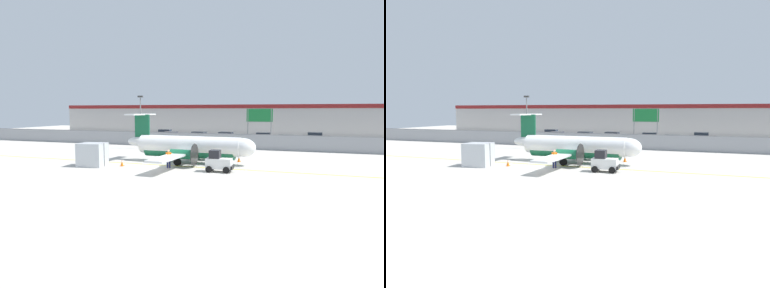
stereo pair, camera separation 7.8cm
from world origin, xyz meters
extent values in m
plane|color=#BCB7AD|center=(0.00, 0.00, 0.00)|extent=(140.00, 140.00, 0.00)
cube|color=yellow|center=(0.00, 2.00, 0.00)|extent=(84.00, 0.20, 0.01)
cube|color=gray|center=(0.00, 18.00, 1.00)|extent=(98.00, 0.04, 2.00)
cylinder|color=slate|center=(0.00, 18.00, 2.05)|extent=(98.00, 0.10, 0.10)
cube|color=#38383A|center=(0.00, 29.50, 0.06)|extent=(98.00, 17.00, 0.12)
cube|color=#BCB7B2|center=(0.00, 48.00, 3.25)|extent=(91.00, 8.00, 6.50)
cube|color=maroon|center=(0.00, 44.00, 6.10)|extent=(91.00, 0.20, 0.80)
cylinder|color=white|center=(1.26, 4.41, 1.75)|extent=(10.66, 2.19, 1.90)
ellipsoid|color=white|center=(6.83, 4.25, 1.75)|extent=(2.50, 1.87, 1.80)
ellipsoid|color=white|center=(-4.31, 4.56, 1.95)|extent=(3.02, 1.13, 1.05)
cylinder|color=#145938|center=(1.26, 4.41, 1.23)|extent=(9.56, 1.74, 1.48)
cube|color=white|center=(1.36, 4.40, 1.18)|extent=(2.04, 16.04, 0.18)
cylinder|color=#145938|center=(1.63, 7.00, 1.18)|extent=(2.22, 0.96, 0.90)
cone|color=black|center=(2.78, 6.97, 1.18)|extent=(0.46, 0.45, 0.44)
cylinder|color=#262626|center=(2.93, 6.96, 1.18)|extent=(0.10, 2.10, 2.10)
cylinder|color=#145938|center=(1.49, 1.80, 1.18)|extent=(2.22, 0.96, 0.90)
cone|color=black|center=(2.64, 1.77, 1.18)|extent=(0.46, 0.45, 0.44)
cylinder|color=#262626|center=(2.79, 1.76, 1.18)|extent=(0.10, 2.10, 2.10)
cube|color=#145938|center=(-4.04, 4.55, 3.30)|extent=(1.70, 0.23, 3.10)
cube|color=white|center=(-4.18, 4.56, 4.85)|extent=(1.23, 4.83, 0.14)
cylinder|color=#59595B|center=(5.00, 4.30, 0.79)|extent=(0.14, 0.14, 0.97)
cylinder|color=black|center=(5.00, 4.30, 0.30)|extent=(0.61, 0.24, 0.60)
cylinder|color=#59595B|center=(1.02, 6.62, 0.83)|extent=(0.14, 0.14, 0.90)
cylinder|color=black|center=(1.02, 6.62, 0.38)|extent=(0.77, 0.24, 0.76)
cylinder|color=#59595B|center=(0.90, 2.21, 0.83)|extent=(0.14, 0.14, 0.90)
cylinder|color=black|center=(0.90, 2.21, 0.38)|extent=(0.77, 0.24, 0.76)
cube|color=silver|center=(5.52, 0.33, 0.73)|extent=(2.25, 1.21, 0.90)
cube|color=black|center=(5.17, 0.31, 1.53)|extent=(0.95, 1.04, 0.70)
cube|color=black|center=(6.66, 0.38, 0.43)|extent=(0.21, 1.11, 0.30)
cylinder|color=black|center=(6.23, 0.96, 0.28)|extent=(0.57, 0.21, 0.56)
cylinder|color=black|center=(6.29, -0.24, 0.28)|extent=(0.57, 0.21, 0.56)
cylinder|color=black|center=(4.74, 0.89, 0.28)|extent=(0.57, 0.21, 0.56)
cylinder|color=black|center=(4.80, -0.31, 0.28)|extent=(0.57, 0.21, 0.56)
cylinder|color=#191E4C|center=(0.55, 0.67, 0.42)|extent=(0.19, 0.19, 0.85)
cylinder|color=#191E4C|center=(0.75, 0.71, 0.42)|extent=(0.19, 0.19, 0.85)
cylinder|color=orange|center=(0.65, 0.69, 1.15)|extent=(0.40, 0.40, 0.60)
cylinder|color=orange|center=(0.43, 0.64, 1.18)|extent=(0.12, 0.12, 0.55)
cylinder|color=orange|center=(0.86, 0.73, 1.18)|extent=(0.12, 0.12, 0.55)
sphere|color=tan|center=(0.65, 0.69, 1.59)|extent=(0.22, 0.22, 0.22)
cube|color=#B7BCC1|center=(-6.60, -0.72, 1.10)|extent=(2.63, 2.28, 2.20)
cube|color=#333338|center=(-6.60, -0.72, 1.10)|extent=(2.43, 0.38, 2.20)
cube|color=orange|center=(5.97, 6.59, 0.02)|extent=(0.36, 0.36, 0.04)
cone|color=orange|center=(5.97, 6.59, 0.34)|extent=(0.28, 0.28, 0.60)
cylinder|color=white|center=(5.97, 6.59, 0.42)|extent=(0.17, 0.17, 0.08)
cube|color=orange|center=(-3.96, 0.20, 0.02)|extent=(0.36, 0.36, 0.04)
cone|color=orange|center=(-3.96, 0.20, 0.34)|extent=(0.28, 0.28, 0.60)
cylinder|color=white|center=(-3.96, 0.20, 0.42)|extent=(0.17, 0.17, 0.08)
cube|color=silver|center=(-13.42, 31.22, 0.74)|extent=(4.27, 1.87, 0.80)
cube|color=#262D38|center=(-13.27, 31.22, 1.42)|extent=(2.26, 1.65, 0.56)
cylinder|color=black|center=(-14.78, 30.26, 0.42)|extent=(0.61, 0.22, 0.60)
cylinder|color=black|center=(-14.85, 32.06, 0.42)|extent=(0.61, 0.22, 0.60)
cylinder|color=black|center=(-11.98, 30.38, 0.42)|extent=(0.61, 0.22, 0.60)
cylinder|color=black|center=(-12.06, 32.17, 0.42)|extent=(0.61, 0.22, 0.60)
cube|color=navy|center=(-9.53, 25.33, 0.74)|extent=(4.22, 1.74, 0.80)
cube|color=#262D38|center=(-9.68, 25.33, 1.42)|extent=(2.22, 1.58, 0.56)
cylinder|color=black|center=(-8.14, 26.24, 0.42)|extent=(0.60, 0.21, 0.60)
cylinder|color=black|center=(-8.12, 24.44, 0.42)|extent=(0.60, 0.21, 0.60)
cylinder|color=black|center=(-10.94, 26.21, 0.42)|extent=(0.60, 0.21, 0.60)
cylinder|color=black|center=(-10.92, 24.41, 0.42)|extent=(0.60, 0.21, 0.60)
cube|color=slate|center=(-4.84, 26.63, 0.74)|extent=(4.36, 2.15, 0.80)
cube|color=#262D38|center=(-4.99, 26.65, 1.42)|extent=(2.36, 1.79, 0.56)
cylinder|color=black|center=(-3.35, 27.37, 0.42)|extent=(0.62, 0.26, 0.60)
cylinder|color=black|center=(-3.55, 25.58, 0.42)|extent=(0.62, 0.26, 0.60)
cylinder|color=black|center=(-6.13, 27.68, 0.42)|extent=(0.62, 0.26, 0.60)
cylinder|color=black|center=(-6.33, 25.89, 0.42)|extent=(0.62, 0.26, 0.60)
cube|color=silver|center=(-0.42, 27.56, 0.74)|extent=(4.25, 1.83, 0.80)
cube|color=#262D38|center=(-0.57, 27.57, 1.42)|extent=(2.25, 1.63, 0.56)
cylinder|color=black|center=(1.01, 28.42, 0.42)|extent=(0.61, 0.22, 0.60)
cylinder|color=black|center=(0.96, 26.62, 0.42)|extent=(0.61, 0.22, 0.60)
cylinder|color=black|center=(-1.79, 28.51, 0.42)|extent=(0.61, 0.22, 0.60)
cylinder|color=black|center=(-1.84, 26.71, 0.42)|extent=(0.61, 0.22, 0.60)
cube|color=navy|center=(5.68, 28.10, 0.74)|extent=(4.26, 1.85, 0.80)
cube|color=#262D38|center=(5.53, 28.09, 1.42)|extent=(2.25, 1.64, 0.56)
cylinder|color=black|center=(7.04, 29.05, 0.42)|extent=(0.61, 0.22, 0.60)
cylinder|color=black|center=(7.11, 27.25, 0.42)|extent=(0.61, 0.22, 0.60)
cylinder|color=black|center=(4.25, 28.94, 0.42)|extent=(0.61, 0.22, 0.60)
cylinder|color=black|center=(4.31, 27.15, 0.42)|extent=(0.61, 0.22, 0.60)
cube|color=#19662D|center=(9.19, 23.84, 0.74)|extent=(4.21, 1.73, 0.80)
cube|color=#262D38|center=(9.34, 23.84, 1.42)|extent=(2.21, 1.58, 0.56)
cylinder|color=black|center=(7.78, 22.95, 0.42)|extent=(0.60, 0.20, 0.60)
cylinder|color=black|center=(7.80, 24.75, 0.42)|extent=(0.60, 0.20, 0.60)
cylinder|color=black|center=(10.58, 22.93, 0.42)|extent=(0.60, 0.20, 0.60)
cylinder|color=black|center=(10.60, 24.73, 0.42)|extent=(0.60, 0.20, 0.60)
cube|color=black|center=(13.59, 31.48, 0.74)|extent=(4.30, 1.97, 0.80)
cube|color=#262D38|center=(13.44, 31.49, 1.42)|extent=(2.30, 1.70, 0.56)
cylinder|color=black|center=(15.04, 32.28, 0.42)|extent=(0.61, 0.24, 0.60)
cylinder|color=black|center=(14.93, 30.49, 0.42)|extent=(0.61, 0.24, 0.60)
cylinder|color=black|center=(12.25, 32.46, 0.42)|extent=(0.61, 0.24, 0.60)
cylinder|color=black|center=(12.14, 30.67, 0.42)|extent=(0.61, 0.24, 0.60)
cylinder|color=slate|center=(-9.29, 14.09, 3.50)|extent=(0.16, 0.16, 7.00)
cube|color=#333333|center=(-9.29, 14.09, 7.15)|extent=(0.70, 0.30, 0.24)
cylinder|color=slate|center=(4.44, 19.96, 2.75)|extent=(0.14, 0.14, 5.50)
cylinder|color=slate|center=(7.64, 19.96, 2.75)|extent=(0.14, 0.14, 5.50)
cube|color=#14662D|center=(6.04, 19.96, 4.60)|extent=(3.60, 0.10, 1.80)
camera|label=1|loc=(13.02, -27.87, 5.30)|focal=32.00mm
camera|label=2|loc=(13.09, -27.85, 5.30)|focal=32.00mm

